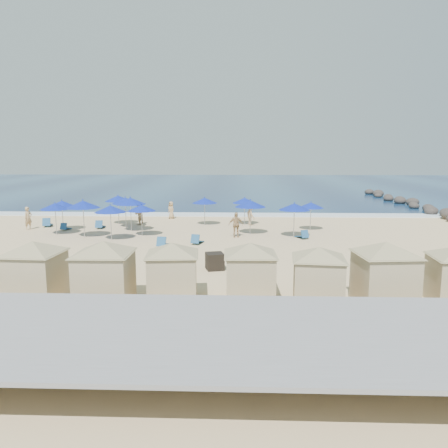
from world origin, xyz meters
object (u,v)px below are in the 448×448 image
(cabana_0, at_px, (34,264))
(beachgoer_3, at_px, (251,215))
(trash_bin, at_px, (215,261))
(umbrella_9, at_px, (245,201))
(umbrella_11, at_px, (294,207))
(umbrella_13, at_px, (125,201))
(cabana_5, at_px, (385,266))
(beachgoer_4, at_px, (171,210))
(beachgoer_0, at_px, (28,218))
(rock_jetty, at_px, (404,202))
(beachgoer_2, at_px, (236,225))
(umbrella_10, at_px, (311,205))
(umbrella_7, at_px, (205,201))
(umbrella_1, at_px, (55,206))
(umbrella_8, at_px, (250,204))
(umbrella_4, at_px, (118,198))
(cabana_4, at_px, (319,269))
(cabana_1, at_px, (104,264))
(umbrella_5, at_px, (141,208))
(umbrella_6, at_px, (110,209))
(cabana_2, at_px, (172,264))
(cabana_3, at_px, (250,264))
(umbrella_3, at_px, (83,204))
(beachgoer_1, at_px, (139,214))
(umbrella_2, at_px, (62,204))
(umbrella_12, at_px, (130,201))

(cabana_0, distance_m, beachgoer_3, 21.26)
(trash_bin, xyz_separation_m, umbrella_9, (1.66, 14.34, 1.60))
(umbrella_11, xyz_separation_m, umbrella_13, (-12.95, 3.71, -0.01))
(cabana_5, relative_size, beachgoer_4, 2.82)
(umbrella_13, relative_size, beachgoer_0, 1.40)
(rock_jetty, bearing_deg, beachgoer_2, -133.27)
(umbrella_10, bearing_deg, umbrella_7, 165.54)
(umbrella_1, height_order, umbrella_8, umbrella_8)
(umbrella_4, relative_size, umbrella_10, 1.12)
(beachgoer_2, bearing_deg, umbrella_10, 20.09)
(cabana_4, xyz_separation_m, umbrella_1, (-16.47, 14.41, 0.64))
(cabana_1, bearing_deg, umbrella_5, 96.92)
(umbrella_6, height_order, umbrella_13, umbrella_13)
(umbrella_8, height_order, umbrella_13, umbrella_8)
(rock_jetty, bearing_deg, cabana_5, -111.31)
(umbrella_8, bearing_deg, umbrella_6, -165.24)
(cabana_2, distance_m, umbrella_1, 17.67)
(cabana_0, height_order, umbrella_1, cabana_0)
(beachgoer_4, bearing_deg, beachgoer_3, 22.24)
(cabana_3, bearing_deg, umbrella_11, 75.91)
(umbrella_1, relative_size, umbrella_6, 0.97)
(cabana_3, xyz_separation_m, umbrella_4, (-10.58, 18.89, 0.68))
(umbrella_3, distance_m, beachgoer_3, 13.31)
(cabana_0, distance_m, umbrella_13, 17.73)
(beachgoer_3, bearing_deg, umbrella_10, -141.09)
(rock_jetty, bearing_deg, cabana_3, -118.69)
(umbrella_8, distance_m, beachgoer_2, 2.04)
(umbrella_6, xyz_separation_m, beachgoer_2, (8.52, 1.42, -1.27))
(cabana_2, xyz_separation_m, umbrella_11, (6.52, 13.62, 0.69))
(umbrella_4, xyz_separation_m, umbrella_8, (10.92, -4.26, 0.08))
(cabana_0, height_order, beachgoer_1, cabana_0)
(cabana_2, bearing_deg, umbrella_9, 80.81)
(cabana_3, height_order, umbrella_2, cabana_3)
(rock_jetty, height_order, trash_bin, rock_jetty)
(umbrella_3, bearing_deg, beachgoer_3, 25.78)
(umbrella_1, bearing_deg, rock_jetty, 31.76)
(umbrella_1, distance_m, beachgoer_1, 6.96)
(cabana_0, bearing_deg, umbrella_4, 95.87)
(umbrella_3, bearing_deg, beachgoer_4, 62.58)
(trash_bin, relative_size, beachgoer_2, 0.48)
(cabana_1, bearing_deg, beachgoer_0, 123.94)
(umbrella_8, relative_size, umbrella_9, 1.12)
(umbrella_12, xyz_separation_m, beachgoer_4, (2.03, 6.62, -1.53))
(umbrella_10, bearing_deg, umbrella_13, 177.16)
(rock_jetty, xyz_separation_m, cabana_5, (-13.46, -34.49, 1.24))
(cabana_3, xyz_separation_m, beachgoer_4, (-6.67, 22.19, -0.71))
(cabana_1, xyz_separation_m, umbrella_4, (-4.86, 19.49, 0.59))
(rock_jetty, relative_size, umbrella_6, 10.72)
(umbrella_5, relative_size, umbrella_10, 1.04)
(umbrella_6, distance_m, beachgoer_1, 6.70)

